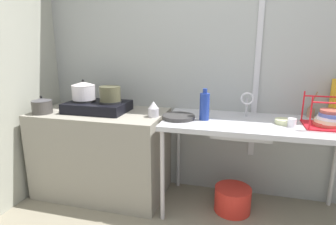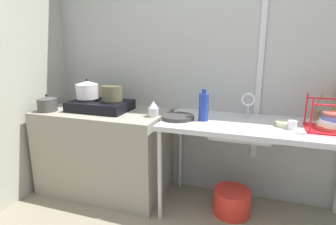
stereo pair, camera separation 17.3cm
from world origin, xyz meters
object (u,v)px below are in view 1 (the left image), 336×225
(pot_beside_stove, at_px, (42,106))
(bottle_by_sink, at_px, (205,106))
(stove, at_px, (98,106))
(frying_pan, at_px, (179,117))
(dish_rack, at_px, (329,120))
(cup_by_rack, at_px, (292,123))
(faucet, at_px, (247,100))
(pot_on_left_burner, at_px, (84,91))
(sink_basin, at_px, (241,128))
(utensil_jar, at_px, (311,112))
(bucket_on_floor, at_px, (233,199))
(percolator, at_px, (154,109))
(pot_on_right_burner, at_px, (110,94))
(small_bowl_on_drainboard, at_px, (285,122))

(pot_beside_stove, bearing_deg, bottle_by_sink, 6.04)
(stove, distance_m, frying_pan, 0.81)
(dish_rack, xyz_separation_m, cup_by_rack, (-0.27, -0.06, -0.03))
(faucet, xyz_separation_m, bottle_by_sink, (-0.34, -0.18, -0.03))
(stove, relative_size, pot_on_left_burner, 2.57)
(sink_basin, xyz_separation_m, frying_pan, (-0.52, -0.05, 0.08))
(pot_beside_stove, bearing_deg, frying_pan, 5.99)
(utensil_jar, bearing_deg, stove, -171.46)
(frying_pan, relative_size, cup_by_rack, 4.27)
(pot_on_left_burner, xyz_separation_m, pot_beside_stove, (-0.32, -0.19, -0.12))
(sink_basin, relative_size, cup_by_rack, 7.33)
(sink_basin, distance_m, bottle_by_sink, 0.36)
(stove, bearing_deg, bucket_on_floor, -0.90)
(dish_rack, height_order, bucket_on_floor, dish_rack)
(pot_beside_stove, bearing_deg, percolator, 7.66)
(percolator, height_order, dish_rack, dish_rack)
(percolator, relative_size, bottle_by_sink, 0.52)
(dish_rack, height_order, utensil_jar, dish_rack)
(pot_on_left_burner, distance_m, bucket_on_floor, 1.70)
(pot_beside_stove, distance_m, percolator, 1.05)
(faucet, bearing_deg, percolator, -165.94)
(bucket_on_floor, bearing_deg, frying_pan, -175.12)
(dish_rack, bearing_deg, percolator, -178.18)
(pot_on_right_burner, xyz_separation_m, percolator, (0.44, -0.06, -0.11))
(percolator, bearing_deg, stove, 174.48)
(frying_pan, bearing_deg, stove, 175.56)
(percolator, distance_m, bucket_on_floor, 1.07)
(cup_by_rack, bearing_deg, stove, 177.70)
(frying_pan, height_order, dish_rack, dish_rack)
(cup_by_rack, distance_m, bucket_on_floor, 0.86)
(stove, xyz_separation_m, bottle_by_sink, (1.02, -0.04, 0.07))
(pot_on_left_burner, distance_m, bottle_by_sink, 1.16)
(small_bowl_on_drainboard, bearing_deg, frying_pan, -175.68)
(pot_on_right_burner, xyz_separation_m, bottle_by_sink, (0.88, -0.04, -0.06))
(pot_beside_stove, distance_m, bucket_on_floor, 1.93)
(stove, distance_m, small_bowl_on_drainboard, 1.66)
(pot_on_right_burner, xyz_separation_m, cup_by_rack, (1.56, -0.07, -0.15))
(pot_on_left_burner, xyz_separation_m, faucet, (1.50, 0.14, -0.05))
(sink_basin, bearing_deg, utensil_jar, 26.94)
(pot_on_left_burner, xyz_separation_m, sink_basin, (1.46, -0.01, -0.26))
(pot_on_right_burner, distance_m, cup_by_rack, 1.57)
(dish_rack, xyz_separation_m, small_bowl_on_drainboard, (-0.31, 0.01, -0.04))
(dish_rack, bearing_deg, faucet, 165.87)
(dish_rack, bearing_deg, bucket_on_floor, -179.22)
(sink_basin, bearing_deg, faucet, 75.84)
(pot_beside_stove, xyz_separation_m, cup_by_rack, (2.16, 0.13, -0.04))
(percolator, distance_m, sink_basin, 0.76)
(pot_on_right_burner, height_order, frying_pan, pot_on_right_burner)
(faucet, bearing_deg, small_bowl_on_drainboard, -25.22)
(faucet, height_order, cup_by_rack, faucet)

